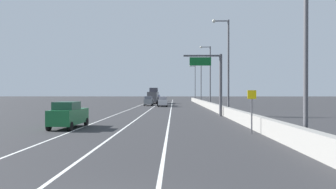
{
  "coord_description": "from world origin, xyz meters",
  "views": [
    {
      "loc": [
        1.95,
        -6.53,
        2.84
      ],
      "look_at": [
        0.97,
        47.61,
        2.5
      ],
      "focal_mm": 33.6,
      "sensor_mm": 36.0,
      "label": 1
    }
  ],
  "objects_px": {
    "lamp_post_right_second": "(227,61)",
    "lamp_post_right_fourth": "(200,78)",
    "car_yellow_1": "(155,99)",
    "car_gray_3": "(149,101)",
    "car_blue_5": "(157,98)",
    "speed_advisory_sign": "(252,108)",
    "overhead_sign_gantry": "(215,77)",
    "lamp_post_right_fifth": "(194,81)",
    "lamp_post_right_third": "(209,73)",
    "box_truck": "(153,96)",
    "car_silver_0": "(163,102)",
    "lamp_post_right_near": "(302,19)",
    "car_green_2": "(68,115)",
    "car_black_4": "(161,101)"
  },
  "relations": [
    {
      "from": "lamp_post_right_second",
      "to": "lamp_post_right_fourth",
      "type": "bearing_deg",
      "value": 89.35
    },
    {
      "from": "lamp_post_right_fourth",
      "to": "car_yellow_1",
      "type": "relative_size",
      "value": 2.79
    },
    {
      "from": "car_gray_3",
      "to": "car_blue_5",
      "type": "height_order",
      "value": "car_blue_5"
    },
    {
      "from": "speed_advisory_sign",
      "to": "lamp_post_right_second",
      "type": "xyz_separation_m",
      "value": [
        1.14,
        17.12,
        4.96
      ]
    },
    {
      "from": "overhead_sign_gantry",
      "to": "lamp_post_right_fifth",
      "type": "bearing_deg",
      "value": 88.27
    },
    {
      "from": "lamp_post_right_third",
      "to": "box_truck",
      "type": "xyz_separation_m",
      "value": [
        -12.19,
        20.34,
        -4.85
      ]
    },
    {
      "from": "lamp_post_right_third",
      "to": "box_truck",
      "type": "bearing_deg",
      "value": 120.93
    },
    {
      "from": "lamp_post_right_third",
      "to": "car_silver_0",
      "type": "xyz_separation_m",
      "value": [
        -9.09,
        2.08,
        -5.74
      ]
    },
    {
      "from": "car_gray_3",
      "to": "car_blue_5",
      "type": "xyz_separation_m",
      "value": [
        0.09,
        33.31,
        0.04
      ]
    },
    {
      "from": "overhead_sign_gantry",
      "to": "car_yellow_1",
      "type": "xyz_separation_m",
      "value": [
        -10.62,
        55.57,
        -3.69
      ]
    },
    {
      "from": "car_yellow_1",
      "to": "car_gray_3",
      "type": "distance_m",
      "value": 25.99
    },
    {
      "from": "lamp_post_right_near",
      "to": "car_gray_3",
      "type": "distance_m",
      "value": 52.73
    },
    {
      "from": "speed_advisory_sign",
      "to": "car_gray_3",
      "type": "relative_size",
      "value": 0.69
    },
    {
      "from": "lamp_post_right_second",
      "to": "car_green_2",
      "type": "distance_m",
      "value": 21.27
    },
    {
      "from": "car_yellow_1",
      "to": "box_truck",
      "type": "height_order",
      "value": "box_truck"
    },
    {
      "from": "car_gray_3",
      "to": "car_black_4",
      "type": "distance_m",
      "value": 3.63
    },
    {
      "from": "overhead_sign_gantry",
      "to": "car_yellow_1",
      "type": "distance_m",
      "value": 56.7
    },
    {
      "from": "overhead_sign_gantry",
      "to": "car_black_4",
      "type": "distance_m",
      "value": 33.16
    },
    {
      "from": "lamp_post_right_second",
      "to": "lamp_post_right_fourth",
      "type": "distance_m",
      "value": 44.41
    },
    {
      "from": "car_black_4",
      "to": "box_truck",
      "type": "height_order",
      "value": "box_truck"
    },
    {
      "from": "car_silver_0",
      "to": "car_yellow_1",
      "type": "bearing_deg",
      "value": 96.46
    },
    {
      "from": "car_yellow_1",
      "to": "car_green_2",
      "type": "relative_size",
      "value": 0.91
    },
    {
      "from": "car_black_4",
      "to": "box_truck",
      "type": "xyz_separation_m",
      "value": [
        -2.59,
        11.3,
        0.91
      ]
    },
    {
      "from": "car_gray_3",
      "to": "car_blue_5",
      "type": "bearing_deg",
      "value": 89.85
    },
    {
      "from": "lamp_post_right_near",
      "to": "lamp_post_right_fifth",
      "type": "xyz_separation_m",
      "value": [
        0.24,
        88.82,
        0.0
      ]
    },
    {
      "from": "speed_advisory_sign",
      "to": "car_silver_0",
      "type": "distance_m",
      "value": 42.1
    },
    {
      "from": "car_yellow_1",
      "to": "car_black_4",
      "type": "distance_m",
      "value": 23.71
    },
    {
      "from": "lamp_post_right_third",
      "to": "car_gray_3",
      "type": "height_order",
      "value": "lamp_post_right_third"
    },
    {
      "from": "lamp_post_right_second",
      "to": "lamp_post_right_fourth",
      "type": "xyz_separation_m",
      "value": [
        0.5,
        44.41,
        0.0
      ]
    },
    {
      "from": "lamp_post_right_third",
      "to": "car_yellow_1",
      "type": "distance_m",
      "value": 35.37
    },
    {
      "from": "lamp_post_right_third",
      "to": "lamp_post_right_fourth",
      "type": "height_order",
      "value": "same"
    },
    {
      "from": "car_silver_0",
      "to": "car_black_4",
      "type": "bearing_deg",
      "value": 94.18
    },
    {
      "from": "lamp_post_right_near",
      "to": "car_blue_5",
      "type": "bearing_deg",
      "value": 98.14
    },
    {
      "from": "car_yellow_1",
      "to": "car_green_2",
      "type": "distance_m",
      "value": 68.9
    },
    {
      "from": "car_green_2",
      "to": "car_black_4",
      "type": "bearing_deg",
      "value": 82.89
    },
    {
      "from": "speed_advisory_sign",
      "to": "lamp_post_right_fourth",
      "type": "distance_m",
      "value": 61.75
    },
    {
      "from": "overhead_sign_gantry",
      "to": "car_gray_3",
      "type": "relative_size",
      "value": 1.71
    },
    {
      "from": "lamp_post_right_fifth",
      "to": "car_blue_5",
      "type": "xyz_separation_m",
      "value": [
        -12.3,
        -4.52,
        -5.66
      ]
    },
    {
      "from": "overhead_sign_gantry",
      "to": "lamp_post_right_near",
      "type": "distance_m",
      "value": 21.58
    },
    {
      "from": "lamp_post_right_third",
      "to": "car_black_4",
      "type": "distance_m",
      "value": 14.39
    },
    {
      "from": "car_yellow_1",
      "to": "car_gray_3",
      "type": "relative_size",
      "value": 0.97
    },
    {
      "from": "lamp_post_right_fifth",
      "to": "car_silver_0",
      "type": "distance_m",
      "value": 43.7
    },
    {
      "from": "lamp_post_right_third",
      "to": "car_gray_3",
      "type": "xyz_separation_m",
      "value": [
        -12.27,
        6.59,
        -5.7
      ]
    },
    {
      "from": "lamp_post_right_near",
      "to": "car_silver_0",
      "type": "xyz_separation_m",
      "value": [
        -8.97,
        46.49,
        -5.74
      ]
    },
    {
      "from": "car_gray_3",
      "to": "box_truck",
      "type": "relative_size",
      "value": 0.52
    },
    {
      "from": "box_truck",
      "to": "car_green_2",
      "type": "bearing_deg",
      "value": -93.09
    },
    {
      "from": "speed_advisory_sign",
      "to": "car_black_4",
      "type": "relative_size",
      "value": 0.63
    },
    {
      "from": "speed_advisory_sign",
      "to": "car_black_4",
      "type": "height_order",
      "value": "speed_advisory_sign"
    },
    {
      "from": "lamp_post_right_fifth",
      "to": "car_yellow_1",
      "type": "relative_size",
      "value": 2.79
    },
    {
      "from": "lamp_post_right_second",
      "to": "box_truck",
      "type": "bearing_deg",
      "value": 105.57
    }
  ]
}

